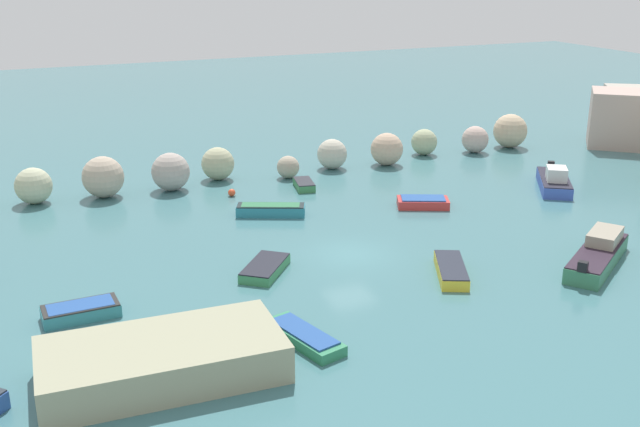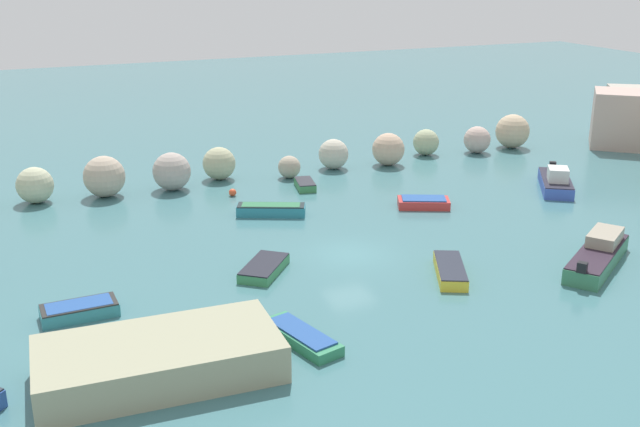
% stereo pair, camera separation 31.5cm
% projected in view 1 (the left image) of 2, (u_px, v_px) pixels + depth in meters
% --- Properties ---
extents(cove_water, '(160.00, 160.00, 0.00)m').
position_uv_depth(cove_water, '(350.00, 254.00, 39.73)').
color(cove_water, '#3F7178').
rests_on(cove_water, ground).
extents(rock_breakwater, '(42.78, 3.85, 2.73)m').
position_uv_depth(rock_breakwater, '(287.00, 158.00, 53.91)').
color(rock_breakwater, '#BAA88D').
rests_on(rock_breakwater, ground).
extents(stone_dock, '(9.03, 4.67, 1.49)m').
position_uv_depth(stone_dock, '(163.00, 360.00, 27.88)').
color(stone_dock, '#9B9B7C').
rests_on(stone_dock, ground).
extents(channel_buoy, '(0.49, 0.49, 0.49)m').
position_uv_depth(channel_buoy, '(232.00, 193.00, 49.23)').
color(channel_buoy, '#E04C28').
rests_on(channel_buoy, cove_water).
extents(moored_boat_0, '(4.51, 5.46, 1.68)m').
position_uv_depth(moored_boat_0, '(554.00, 181.00, 50.67)').
color(moored_boat_0, '#3B56B6').
rests_on(moored_boat_0, cove_water).
extents(moored_boat_2, '(3.53, 2.75, 0.62)m').
position_uv_depth(moored_boat_2, '(423.00, 202.00, 47.12)').
color(moored_boat_2, red).
rests_on(moored_boat_2, cove_water).
extents(moored_boat_4, '(2.87, 4.07, 0.60)m').
position_uv_depth(moored_boat_4, '(451.00, 270.00, 36.97)').
color(moored_boat_4, yellow).
rests_on(moored_boat_4, cove_water).
extents(moored_boat_5, '(6.34, 5.09, 1.47)m').
position_uv_depth(moored_boat_5, '(599.00, 253.00, 38.28)').
color(moored_boat_5, '#397A55').
rests_on(moored_boat_5, cove_water).
extents(moored_boat_6, '(3.31, 3.57, 0.52)m').
position_uv_depth(moored_boat_6, '(265.00, 268.00, 37.30)').
color(moored_boat_6, '#3B8753').
rests_on(moored_boat_6, cove_water).
extents(moored_boat_7, '(3.29, 1.58, 0.63)m').
position_uv_depth(moored_boat_7, '(81.00, 311.00, 32.66)').
color(moored_boat_7, teal).
rests_on(moored_boat_7, cove_water).
extents(moored_boat_8, '(4.21, 2.71, 0.70)m').
position_uv_depth(moored_boat_8, '(271.00, 210.00, 45.53)').
color(moored_boat_8, teal).
rests_on(moored_boat_8, cove_water).
extents(moored_boat_10, '(2.29, 4.16, 0.53)m').
position_uv_depth(moored_boat_10, '(304.00, 337.00, 30.60)').
color(moored_boat_10, '#2E8056').
rests_on(moored_boat_10, cove_water).
extents(moored_boat_11, '(1.59, 2.56, 0.54)m').
position_uv_depth(moored_boat_11, '(304.00, 185.00, 50.90)').
color(moored_boat_11, '#3D834B').
rests_on(moored_boat_11, cove_water).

